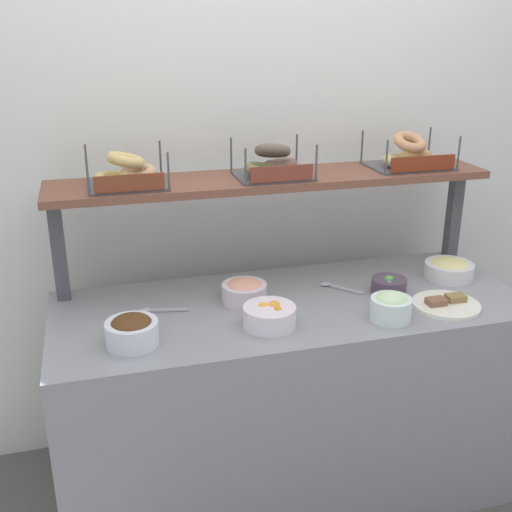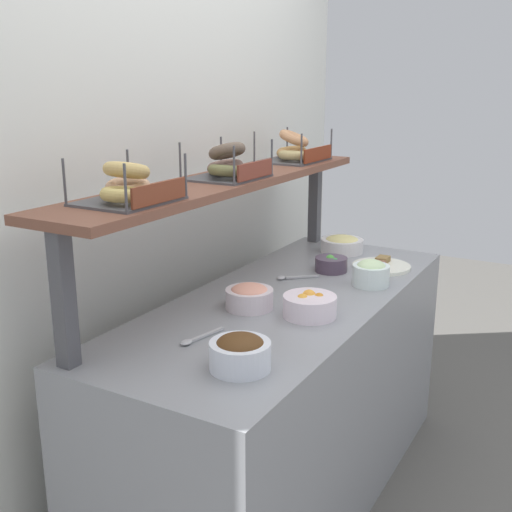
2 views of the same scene
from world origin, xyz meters
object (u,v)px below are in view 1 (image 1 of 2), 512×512
Objects in this scene: bowl_fruit_salad at (270,316)px; serving_spoon_near_plate at (156,310)px; bowl_chocolate_spread at (132,330)px; bowl_veggie_mix at (389,285)px; bowl_lox_spread at (244,291)px; bagel_basket_plain at (126,174)px; serving_spoon_by_edge at (335,286)px; bagel_basket_sesame at (409,156)px; bowl_egg_salad at (449,269)px; serving_plate_white at (446,304)px; bagel_basket_poppy at (272,165)px; bowl_scallion_spread at (391,306)px.

serving_spoon_near_plate is (-0.37, 0.22, -0.03)m from bowl_fruit_salad.
bowl_veggie_mix is (1.00, 0.15, -0.02)m from bowl_chocolate_spread.
bagel_basket_plain is (-0.39, 0.19, 0.43)m from bowl_lox_spread.
bagel_basket_plain reaches higher than serving_spoon_by_edge.
bagel_basket_sesame is (1.15, 0.01, 0.00)m from bagel_basket_plain.
serving_spoon_by_edge is 0.49× the size of bagel_basket_plain.
bowl_egg_salad is (0.88, 0.01, -0.00)m from bowl_lox_spread.
bowl_chocolate_spread reaches higher than bowl_egg_salad.
serving_plate_white is at bearing -95.31° from bagel_basket_sesame.
bagel_basket_poppy is (-0.22, 0.16, 0.47)m from serving_spoon_by_edge.
bagel_basket_poppy reaches higher than serving_spoon_near_plate.
bagel_basket_plain is 0.56m from bagel_basket_poppy.
serving_spoon_by_edge is 0.49× the size of bagel_basket_poppy.
bowl_chocolate_spread is 0.61× the size of bagel_basket_plain.
serving_plate_white is 1.39× the size of serving_spoon_near_plate.
bowl_lox_spread is at bearing 148.43° from bowl_scallion_spread.
bowl_fruit_salad is 0.57× the size of bagel_basket_sesame.
serving_spoon_near_plate is at bearing -179.61° from bowl_egg_salad.
bagel_basket_plain reaches higher than bowl_lox_spread.
bowl_scallion_spread is 0.24m from bowl_veggie_mix.
bowl_chocolate_spread is at bearing -114.48° from serving_spoon_near_plate.
bowl_chocolate_spread is 0.91m from bowl_scallion_spread.
bagel_basket_sesame reaches higher than bowl_chocolate_spread.
bagel_basket_poppy is (-0.40, 0.26, 0.45)m from bowl_veggie_mix.
serving_spoon_near_plate is 0.55× the size of bagel_basket_sesame.
bowl_veggie_mix is 0.48× the size of bagel_basket_plain.
bowl_fruit_salad reaches higher than serving_plate_white.
serving_spoon_by_edge is (-0.08, 0.31, -0.04)m from bowl_scallion_spread.
bowl_chocolate_spread is 1.34m from bagel_basket_sesame.
bowl_scallion_spread is 0.33m from serving_spoon_by_edge.
bagel_basket_poppy is at bearing 141.96° from serving_plate_white.
bowl_lox_spread is at bearing -130.92° from bagel_basket_poppy.
bagel_basket_plain reaches higher than bowl_fruit_salad.
bowl_scallion_spread is (0.90, -0.06, 0.00)m from bowl_chocolate_spread.
bagel_basket_sesame is (0.19, 0.28, 0.44)m from bowl_veggie_mix.
bowl_egg_salad is at bearing -58.87° from bagel_basket_sesame.
serving_spoon_near_plate is (-1.05, 0.24, -0.00)m from serving_plate_white.
bowl_lox_spread is 1.25× the size of bowl_veggie_mix.
bagel_basket_plain is at bearing 171.73° from bowl_egg_salad.
bowl_chocolate_spread is 0.85m from bagel_basket_poppy.
bowl_egg_salad is 0.80× the size of serving_plate_white.
bowl_fruit_salad is 0.43m from serving_spoon_near_plate.
bagel_basket_plain reaches higher than bowl_veggie_mix.
bagel_basket_poppy is at bearing 143.74° from serving_spoon_by_edge.
bowl_lox_spread is at bearing 161.09° from serving_plate_white.
serving_plate_white is at bearing -123.00° from bowl_egg_salad.
serving_spoon_by_edge is at bearing 140.85° from serving_plate_white.
bagel_basket_plain reaches higher than serving_plate_white.
bowl_chocolate_spread is 1.34m from bowl_egg_salad.
bagel_basket_plain is at bearing 154.28° from bowl_lox_spread.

